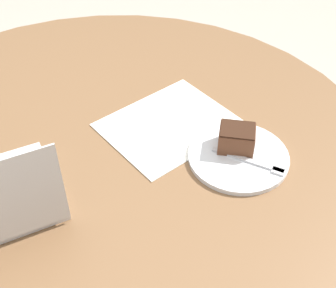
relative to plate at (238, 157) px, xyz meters
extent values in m
cylinder|color=brown|center=(0.14, -0.29, -0.39)|extent=(0.13, 0.13, 0.72)
cylinder|color=brown|center=(0.14, -0.29, -0.02)|extent=(1.39, 1.39, 0.03)
cube|color=white|center=(-0.03, -0.20, 0.00)|extent=(0.38, 0.35, 0.00)
cylinder|color=silver|center=(0.00, 0.00, 0.00)|extent=(0.23, 0.23, 0.01)
cube|color=brown|center=(-0.02, -0.02, 0.03)|extent=(0.09, 0.10, 0.05)
cube|color=#351E13|center=(-0.02, -0.02, 0.06)|extent=(0.08, 0.09, 0.00)
cube|color=silver|center=(0.01, 0.02, 0.01)|extent=(0.02, 0.17, 0.00)
cube|color=silver|center=(0.01, 0.10, 0.01)|extent=(0.03, 0.03, 0.00)
camera|label=1|loc=(0.76, 0.21, 0.75)|focal=50.00mm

